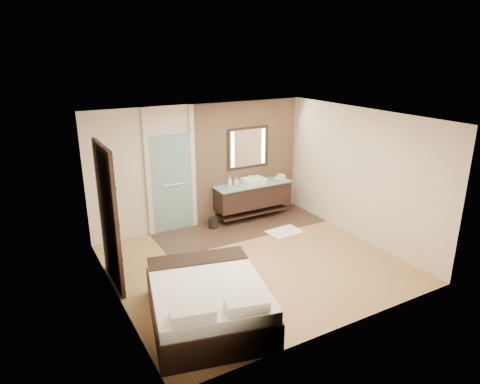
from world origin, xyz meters
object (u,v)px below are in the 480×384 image
vanity (253,195)px  bed (208,301)px  mirror_unit (248,148)px  waste_bin (213,223)px

vanity → bed: vanity is taller
mirror_unit → waste_bin: bearing=-163.8°
waste_bin → mirror_unit: bearing=16.2°
bed → mirror_unit: bearing=65.3°
bed → vanity: bearing=63.2°
mirror_unit → vanity: bearing=-90.0°
vanity → bed: size_ratio=0.80×
vanity → mirror_unit: bearing=90.0°
bed → waste_bin: 3.39m
waste_bin → vanity: bearing=3.7°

